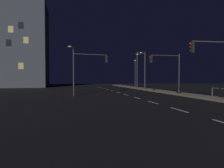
% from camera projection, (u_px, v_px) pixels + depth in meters
% --- Properties ---
extents(ground_plane, '(112.00, 112.00, 0.00)m').
position_uv_depth(ground_plane, '(135.00, 97.00, 20.65)').
color(ground_plane, black).
rests_on(ground_plane, ground).
extents(sidewalk_right, '(2.59, 77.00, 0.14)m').
position_uv_depth(sidewalk_right, '(193.00, 95.00, 22.40)').
color(sidewalk_right, gray).
rests_on(sidewalk_right, ground).
extents(lane_markings_center, '(0.14, 50.00, 0.01)m').
position_uv_depth(lane_markings_center, '(126.00, 95.00, 24.05)').
color(lane_markings_center, silver).
rests_on(lane_markings_center, ground).
extents(lane_edge_line, '(0.14, 53.00, 0.01)m').
position_uv_depth(lane_edge_line, '(161.00, 93.00, 26.91)').
color(lane_edge_line, gold).
rests_on(lane_edge_line, ground).
extents(traffic_light_near_right, '(4.35, 0.63, 5.46)m').
position_uv_depth(traffic_light_near_right, '(215.00, 57.00, 15.62)').
color(traffic_light_near_right, '#2D3033').
rests_on(traffic_light_near_right, sidewalk_right).
extents(traffic_light_mid_left, '(4.51, 0.51, 5.47)m').
position_uv_depth(traffic_light_mid_left, '(89.00, 65.00, 22.73)').
color(traffic_light_mid_left, '#2D3033').
rests_on(traffic_light_mid_left, ground).
extents(traffic_light_mid_right, '(4.30, 0.44, 5.28)m').
position_uv_depth(traffic_light_mid_right, '(166.00, 65.00, 23.41)').
color(traffic_light_mid_right, '#2D3033').
rests_on(traffic_light_mid_right, sidewalk_right).
extents(street_lamp_corner, '(0.98, 1.98, 6.57)m').
position_uv_depth(street_lamp_corner, '(135.00, 70.00, 41.48)').
color(street_lamp_corner, '#2D3033').
rests_on(street_lamp_corner, sidewalk_right).
extents(street_lamp_across_street, '(0.93, 2.06, 7.22)m').
position_uv_depth(street_lamp_across_street, '(73.00, 65.00, 28.57)').
color(street_lamp_across_street, '#2D3033').
rests_on(street_lamp_across_street, ground).
extents(street_lamp_far_end, '(1.35, 1.76, 7.11)m').
position_uv_depth(street_lamp_far_end, '(143.00, 67.00, 35.04)').
color(street_lamp_far_end, '#38383D').
rests_on(street_lamp_far_end, sidewalk_right).
extents(street_lamp_median, '(0.77, 1.44, 7.79)m').
position_uv_depth(street_lamp_median, '(138.00, 67.00, 38.99)').
color(street_lamp_median, '#38383D').
rests_on(street_lamp_median, sidewalk_right).
extents(building_distant, '(17.75, 8.71, 20.80)m').
position_uv_depth(building_distant, '(9.00, 45.00, 44.31)').
color(building_distant, '#3D424C').
rests_on(building_distant, ground).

